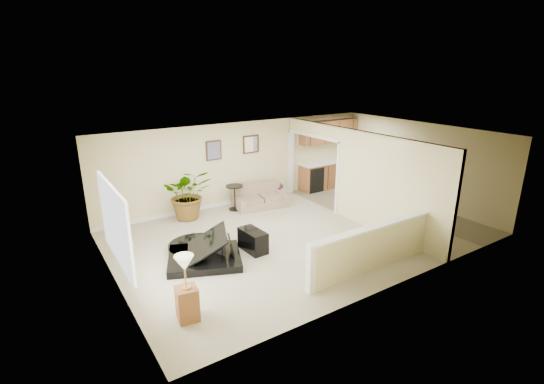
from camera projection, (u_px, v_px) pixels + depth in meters
floor at (300, 233)px, 10.08m from camera, size 9.00×9.00×0.00m
back_wall at (242, 163)px, 12.09m from camera, size 9.00×0.04×2.50m
front_wall at (399, 227)px, 7.31m from camera, size 9.00×0.04×2.50m
left_wall at (110, 225)px, 7.36m from camera, size 0.04×6.00×2.50m
right_wall at (419, 163)px, 12.04m from camera, size 0.04×6.00×2.50m
ceiling at (303, 136)px, 9.32m from camera, size 9.00×6.00×0.04m
kitchen_vinyl at (385, 210)px, 11.72m from camera, size 2.70×6.00×0.01m
interior_partition at (348, 175)px, 10.85m from camera, size 0.18×5.99×2.50m
pony_half_wall at (371, 247)px, 8.13m from camera, size 3.42×0.22×1.00m
left_window at (115, 224)px, 6.91m from camera, size 0.05×2.15×1.45m
wall_art_left at (214, 150)px, 11.42m from camera, size 0.48×0.04×0.58m
wall_mirror at (251, 144)px, 12.06m from camera, size 0.55×0.04×0.55m
kitchen_cabinets at (327, 163)px, 13.65m from camera, size 2.36×0.65×2.33m
piano at (199, 234)px, 8.55m from camera, size 2.19×2.15×1.47m
piano_bench at (253, 241)px, 9.08m from camera, size 0.42×0.77×0.50m
loveseat at (259, 195)px, 11.95m from camera, size 1.68×1.10×0.89m
accent_table at (235, 194)px, 11.60m from camera, size 0.52×0.52×0.75m
palm_plant at (188, 194)px, 10.89m from camera, size 1.58×1.47×1.44m
small_plant at (279, 193)px, 12.49m from camera, size 0.40×0.40×0.55m
lamp_stand at (186, 293)px, 6.54m from camera, size 0.40×0.40×1.19m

